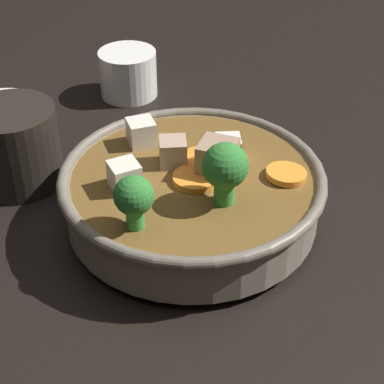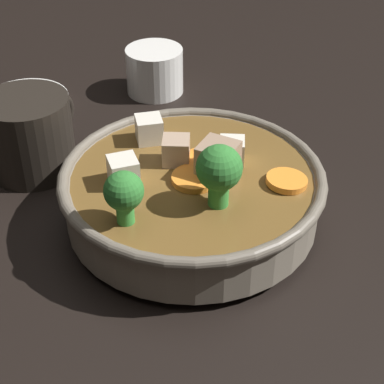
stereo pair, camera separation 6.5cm
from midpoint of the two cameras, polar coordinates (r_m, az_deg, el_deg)
The scene contains 4 objects.
ground_plane at distance 0.68m, azimuth -2.76°, elevation -2.82°, with size 3.00×3.00×0.00m, color black.
stirfry_bowl at distance 0.65m, azimuth -2.87°, elevation 0.04°, with size 0.27×0.27×0.12m.
tea_cup at distance 0.91m, azimuth -7.78°, elevation 10.38°, with size 0.08×0.08×0.06m.
dark_mug at distance 0.75m, azimuth -17.83°, elevation 3.87°, with size 0.12×0.10×0.09m.
Camera 1 is at (-0.48, -0.23, 0.43)m, focal length 60.00 mm.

